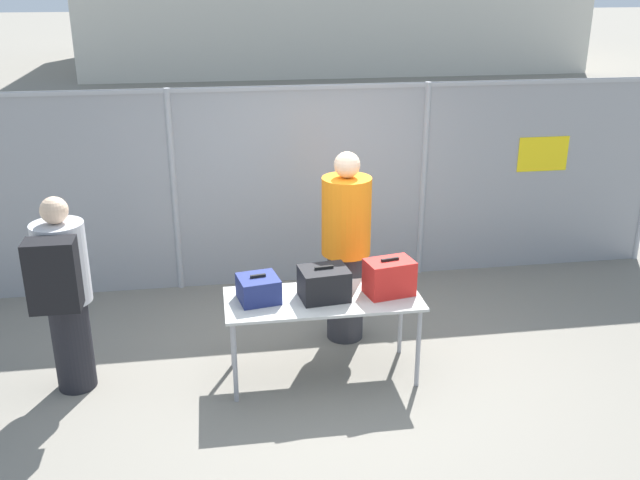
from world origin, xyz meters
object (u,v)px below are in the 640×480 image
Objects in this scene: suitcase_black at (324,283)px; inspection_table at (323,305)px; utility_trailer at (362,200)px; suitcase_navy at (258,289)px; traveler_hooded at (63,290)px; suitcase_red at (389,277)px; security_worker_near at (346,245)px.

inspection_table is at bearing 158.31° from suitcase_black.
utility_trailer is at bearing 73.12° from suitcase_black.
suitcase_black is at bearing -4.36° from suitcase_navy.
inspection_table is at bearing -18.05° from traveler_hooded.
suitcase_navy reaches higher than utility_trailer.
suitcase_black is 0.98× the size of suitcase_red.
suitcase_red reaches higher than utility_trailer.
utility_trailer is at bearing 32.43° from traveler_hooded.
suitcase_black reaches higher than suitcase_navy.
suitcase_navy is 0.85× the size of suitcase_red.
suitcase_black is 0.12× the size of utility_trailer.
security_worker_near is (-0.25, 0.68, 0.05)m from suitcase_red.
suitcase_black is at bearing -21.69° from inspection_table.
inspection_table is 0.20m from suitcase_black.
inspection_table is 0.57m from suitcase_navy.
suitcase_red is (0.57, -0.00, 0.22)m from inspection_table.
security_worker_near is (0.32, 0.68, 0.07)m from suitcase_black.
suitcase_black is 0.56m from suitcase_red.
traveler_hooded is 2.51m from security_worker_near.
suitcase_black is 0.25× the size of traveler_hooded.
suitcase_navy is 0.87× the size of suitcase_black.
suitcase_black is 3.90m from utility_trailer.
inspection_table is at bearing -4.05° from suitcase_navy.
utility_trailer is (0.81, 3.03, -0.55)m from security_worker_near.
suitcase_navy is at bearing 175.64° from suitcase_black.
security_worker_near is at bearing -2.16° from traveler_hooded.
security_worker_near is 3.18m from utility_trailer.
inspection_table is 4.43× the size of suitcase_navy.
traveler_hooded is at bearing 177.57° from inspection_table.
suitcase_navy is at bearing 177.89° from suitcase_red.
suitcase_black is 0.23× the size of security_worker_near.
traveler_hooded is 4.89m from utility_trailer.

